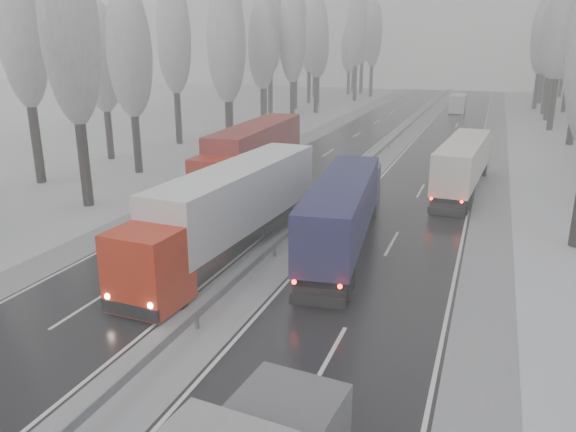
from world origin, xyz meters
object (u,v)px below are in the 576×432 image
Objects in this scene: box_truck_distant at (458,103)px; truck_blue_box at (345,206)px; truck_red_red at (252,151)px; truck_red_white at (229,206)px; truck_cream_box at (465,161)px.

truck_blue_box is at bearing -92.03° from box_truck_distant.
truck_red_white is at bearing -73.81° from truck_red_red.
box_truck_distant is at bearing 98.38° from truck_cream_box.
truck_red_white is (-5.28, -2.72, 0.25)m from truck_blue_box.
truck_blue_box reaches higher than box_truck_distant.
truck_cream_box is 0.88× the size of truck_red_white.
truck_cream_box is 50.40m from box_truck_distant.
truck_cream_box is at bearing 64.19° from truck_blue_box.
truck_red_red is at bearing 112.28° from truck_red_white.
truck_red_red reaches higher than truck_blue_box.
truck_red_red reaches higher than box_truck_distant.
truck_blue_box is 5.94m from truck_red_white.
truck_blue_box is 15.46m from truck_cream_box.
truck_blue_box is 64.86m from box_truck_distant.
truck_cream_box reaches higher than box_truck_distant.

